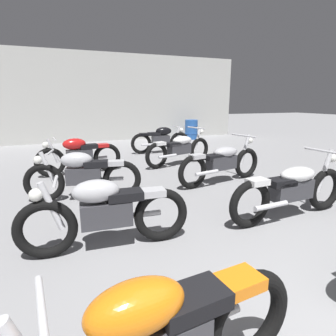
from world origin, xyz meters
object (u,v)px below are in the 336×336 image
motorcycle_left_row_1 (105,212)px  oil_drum (191,129)px  motorcycle_left_row_3 (79,155)px  motorcycle_right_row_3 (180,148)px  motorcycle_left_row_2 (83,174)px  motorcycle_right_row_4 (161,139)px  motorcycle_right_row_1 (292,188)px  motorcycle_right_row_2 (222,162)px

motorcycle_left_row_1 → oil_drum: 9.66m
oil_drum → motorcycle_left_row_3: bearing=-139.0°
motorcycle_right_row_3 → motorcycle_left_row_2: bearing=-144.9°
motorcycle_left_row_2 → motorcycle_right_row_4: same height
motorcycle_left_row_1 → motorcycle_left_row_2: 1.82m
motorcycle_left_row_2 → motorcycle_right_row_1: (2.74, -1.93, -0.01)m
motorcycle_left_row_3 → motorcycle_right_row_3: size_ratio=0.93×
motorcycle_left_row_1 → motorcycle_right_row_4: (2.72, 5.48, 0.00)m
motorcycle_left_row_1 → motorcycle_right_row_4: 6.12m
motorcycle_left_row_2 → motorcycle_right_row_3: motorcycle_right_row_3 is taller
motorcycle_right_row_4 → motorcycle_left_row_2: bearing=-127.3°
motorcycle_right_row_3 → motorcycle_right_row_4: (0.14, 1.79, 0.01)m
motorcycle_right_row_1 → motorcycle_right_row_3: (-0.08, 3.80, 0.00)m
motorcycle_left_row_2 → oil_drum: size_ratio=2.30×
oil_drum → motorcycle_right_row_2: bearing=-111.1°
motorcycle_left_row_2 → motorcycle_right_row_3: bearing=35.1°
motorcycle_left_row_1 → motorcycle_right_row_2: bearing=33.8°
motorcycle_left_row_1 → motorcycle_left_row_2: bearing=92.5°
motorcycle_right_row_3 → motorcycle_left_row_1: bearing=-125.0°
motorcycle_right_row_2 → motorcycle_right_row_4: 3.67m
motorcycle_left_row_2 → motorcycle_right_row_2: (2.78, -0.01, -0.01)m
motorcycle_left_row_1 → motorcycle_left_row_3: 3.69m
motorcycle_left_row_2 → motorcycle_left_row_3: (0.08, 1.87, 0.00)m
motorcycle_left_row_1 → motorcycle_right_row_2: (2.70, 1.81, -0.01)m
motorcycle_left_row_2 → motorcycle_right_row_3: size_ratio=0.92×
motorcycle_left_row_1 → motorcycle_right_row_4: same height
motorcycle_left_row_3 → motorcycle_right_row_4: size_ratio=1.00×
motorcycle_right_row_4 → oil_drum: motorcycle_right_row_4 is taller
motorcycle_right_row_3 → motorcycle_right_row_4: bearing=85.7°
motorcycle_left_row_3 → oil_drum: motorcycle_left_row_3 is taller
motorcycle_left_row_3 → motorcycle_right_row_2: 3.29m
motorcycle_left_row_1 → motorcycle_right_row_1: (2.66, -0.11, -0.01)m
motorcycle_right_row_2 → motorcycle_right_row_4: (0.01, 3.67, 0.01)m
motorcycle_right_row_2 → oil_drum: motorcycle_right_row_2 is taller
motorcycle_left_row_3 → motorcycle_right_row_3: motorcycle_right_row_3 is taller
motorcycle_left_row_2 → motorcycle_right_row_1: 3.35m
motorcycle_left_row_2 → motorcycle_right_row_2: bearing=-0.1°
motorcycle_left_row_3 → oil_drum: 6.83m
motorcycle_right_row_4 → motorcycle_right_row_2: bearing=-90.2°
motorcycle_left_row_2 → oil_drum: bearing=50.5°
motorcycle_right_row_1 → motorcycle_right_row_4: (0.06, 5.60, 0.01)m
motorcycle_right_row_2 → motorcycle_left_row_2: bearing=179.9°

